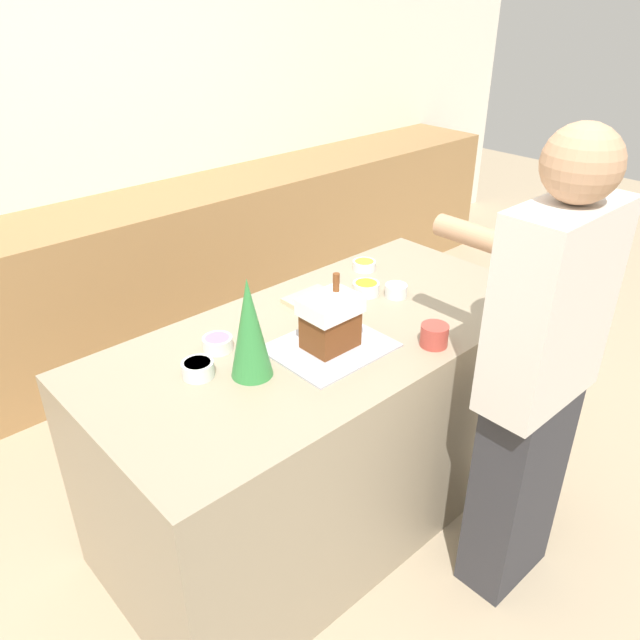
{
  "coord_description": "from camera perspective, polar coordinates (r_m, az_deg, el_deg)",
  "views": [
    {
      "loc": [
        -1.38,
        -1.47,
        2.04
      ],
      "look_at": [
        -0.04,
        0.0,
        0.95
      ],
      "focal_mm": 35.0,
      "sensor_mm": 36.0,
      "label": 1
    }
  ],
  "objects": [
    {
      "name": "decorative_tree",
      "position": [
        2.0,
        -6.46,
        -0.75
      ],
      "size": [
        0.14,
        0.14,
        0.35
      ],
      "color": "#33843D",
      "rests_on": "kitchen_island"
    },
    {
      "name": "back_cabinet_block",
      "position": [
        3.82,
        -17.36,
        3.12
      ],
      "size": [
        6.0,
        0.6,
        0.93
      ],
      "color": "#9E7547",
      "rests_on": "ground_plane"
    },
    {
      "name": "mug",
      "position": [
        2.25,
        10.4,
        -1.39
      ],
      "size": [
        0.1,
        0.1,
        0.08
      ],
      "color": "#B24238",
      "rests_on": "kitchen_island"
    },
    {
      "name": "kitchen_island",
      "position": [
        2.57,
        0.64,
        -9.56
      ],
      "size": [
        1.84,
        0.87,
        0.89
      ],
      "color": "gray",
      "rests_on": "ground_plane"
    },
    {
      "name": "cookbook",
      "position": [
        2.52,
        -0.58,
        1.83
      ],
      "size": [
        0.21,
        0.18,
        0.02
      ],
      "color": "#CCB78C",
      "rests_on": "kitchen_island"
    },
    {
      "name": "candy_bowl_near_tray_left",
      "position": [
        2.59,
        4.23,
        2.96
      ],
      "size": [
        0.11,
        0.11,
        0.05
      ],
      "color": "silver",
      "rests_on": "kitchen_island"
    },
    {
      "name": "candy_bowl_center_rear",
      "position": [
        2.22,
        -9.34,
        -2.08
      ],
      "size": [
        0.11,
        0.11,
        0.05
      ],
      "color": "white",
      "rests_on": "kitchen_island"
    },
    {
      "name": "ground_plane",
      "position": [
        2.87,
        0.59,
        -16.5
      ],
      "size": [
        12.0,
        12.0,
        0.0
      ],
      "primitive_type": "plane",
      "color": "tan"
    },
    {
      "name": "person",
      "position": [
        2.17,
        19.17,
        -5.26
      ],
      "size": [
        0.45,
        0.56,
        1.71
      ],
      "color": "#333338",
      "rests_on": "ground_plane"
    },
    {
      "name": "candy_bowl_front_corner",
      "position": [
        2.58,
        6.96,
        2.74
      ],
      "size": [
        0.09,
        0.09,
        0.05
      ],
      "color": "silver",
      "rests_on": "kitchen_island"
    },
    {
      "name": "wall_back",
      "position": [
        3.85,
        -21.51,
        15.91
      ],
      "size": [
        8.0,
        0.05,
        2.6
      ],
      "color": "white",
      "rests_on": "ground_plane"
    },
    {
      "name": "gingerbread_house",
      "position": [
        2.16,
        0.96,
        -0.06
      ],
      "size": [
        0.2,
        0.15,
        0.26
      ],
      "color": "brown",
      "rests_on": "baking_tray"
    },
    {
      "name": "candy_bowl_beside_tree",
      "position": [
        2.09,
        -11.1,
        -4.36
      ],
      "size": [
        0.11,
        0.11,
        0.05
      ],
      "color": "silver",
      "rests_on": "kitchen_island"
    },
    {
      "name": "baking_tray",
      "position": [
        2.22,
        0.94,
        -2.47
      ],
      "size": [
        0.4,
        0.34,
        0.01
      ],
      "color": "#B2B2BC",
      "rests_on": "kitchen_island"
    },
    {
      "name": "candy_bowl_far_left",
      "position": [
        2.81,
        4.06,
        5.05
      ],
      "size": [
        0.1,
        0.1,
        0.04
      ],
      "color": "silver",
      "rests_on": "kitchen_island"
    }
  ]
}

